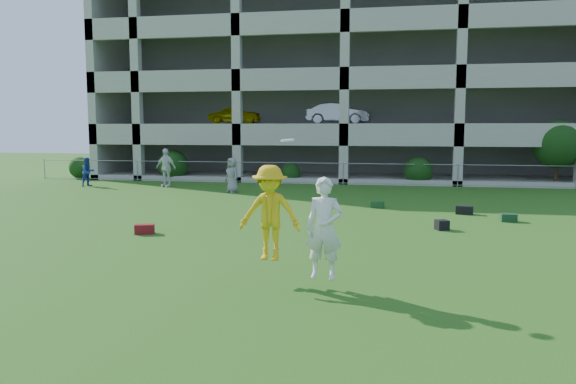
% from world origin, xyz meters
% --- Properties ---
extents(ground, '(100.00, 100.00, 0.00)m').
position_xyz_m(ground, '(0.00, 0.00, 0.00)').
color(ground, '#235114').
rests_on(ground, ground).
extents(bystander_a, '(0.84, 0.91, 1.52)m').
position_xyz_m(bystander_a, '(-13.17, 15.63, 0.76)').
color(bystander_a, navy).
rests_on(bystander_a, ground).
extents(bystander_b, '(1.26, 0.75, 2.01)m').
position_xyz_m(bystander_b, '(-9.00, 16.10, 1.00)').
color(bystander_b, white).
rests_on(bystander_b, ground).
extents(bystander_c, '(0.97, 0.92, 1.66)m').
position_xyz_m(bystander_c, '(-4.86, 14.21, 0.83)').
color(bystander_c, gray).
rests_on(bystander_c, ground).
extents(bag_red_a, '(0.62, 0.46, 0.28)m').
position_xyz_m(bag_red_a, '(-4.42, 3.66, 0.14)').
color(bag_red_a, '#5A0F10').
rests_on(bag_red_a, ground).
extents(bag_green_c, '(0.51, 0.37, 0.26)m').
position_xyz_m(bag_green_c, '(6.45, 7.91, 0.13)').
color(bag_green_c, '#123419').
rests_on(bag_green_c, ground).
extents(crate_d, '(0.45, 0.45, 0.30)m').
position_xyz_m(crate_d, '(4.16, 5.94, 0.15)').
color(crate_d, black).
rests_on(crate_d, ground).
extents(bag_black_e, '(0.63, 0.38, 0.30)m').
position_xyz_m(bag_black_e, '(5.21, 9.28, 0.15)').
color(bag_black_e, black).
rests_on(bag_black_e, ground).
extents(bag_green_g, '(0.52, 0.34, 0.25)m').
position_xyz_m(bag_green_g, '(2.10, 10.32, 0.12)').
color(bag_green_g, '#183914').
rests_on(bag_green_g, ground).
extents(frisbee_contest, '(2.08, 0.79, 2.67)m').
position_xyz_m(frisbee_contest, '(0.63, -0.79, 1.35)').
color(frisbee_contest, yellow).
rests_on(frisbee_contest, ground).
extents(parking_garage, '(30.00, 14.00, 12.00)m').
position_xyz_m(parking_garage, '(-0.02, 27.70, 6.01)').
color(parking_garage, '#9E998C').
rests_on(parking_garage, ground).
extents(fence, '(36.06, 0.06, 1.20)m').
position_xyz_m(fence, '(0.00, 19.00, 0.61)').
color(fence, gray).
rests_on(fence, ground).
extents(shrub_row, '(34.38, 2.52, 3.50)m').
position_xyz_m(shrub_row, '(4.59, 19.70, 1.51)').
color(shrub_row, '#163D11').
rests_on(shrub_row, ground).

